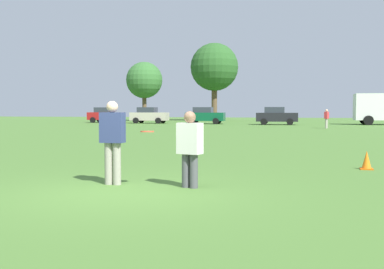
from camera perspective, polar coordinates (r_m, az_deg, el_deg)
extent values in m
plane|color=#47702D|center=(8.85, -8.55, -7.03)|extent=(168.69, 168.69, 0.00)
cylinder|color=gray|center=(9.79, -10.14, -3.51)|extent=(0.16, 0.16, 0.87)
cylinder|color=gray|center=(9.72, -9.15, -3.55)|extent=(0.16, 0.16, 0.87)
cube|color=navy|center=(9.70, -9.69, 0.84)|extent=(0.48, 0.28, 0.62)
sphere|color=#D8AD8C|center=(9.69, -9.71, 3.35)|extent=(0.24, 0.24, 0.24)
cylinder|color=#4C4C51|center=(9.20, 0.22, -4.49)|extent=(0.16, 0.16, 0.67)
cylinder|color=#4C4C51|center=(9.29, -0.75, -4.42)|extent=(0.16, 0.16, 0.67)
cube|color=silver|center=(9.18, -0.27, -0.48)|extent=(0.52, 0.38, 0.61)
sphere|color=#8C664C|center=(9.17, -0.27, 2.13)|extent=(0.23, 0.23, 0.23)
cylinder|color=#E54C33|center=(9.21, -5.49, 0.37)|extent=(0.27, 0.27, 0.04)
cube|color=#D8590C|center=(12.92, 20.52, -3.94)|extent=(0.32, 0.32, 0.03)
cone|color=orange|center=(12.89, 20.54, -2.88)|extent=(0.24, 0.24, 0.45)
cube|color=maroon|center=(56.77, -10.42, 2.22)|extent=(4.28, 2.00, 0.90)
cube|color=#2D333D|center=(56.86, -10.66, 2.95)|extent=(2.08, 1.73, 0.64)
cylinder|color=black|center=(57.23, -8.83, 1.79)|extent=(0.67, 0.25, 0.66)
cylinder|color=black|center=(55.36, -9.56, 1.75)|extent=(0.67, 0.25, 0.66)
cylinder|color=black|center=(58.20, -11.23, 1.79)|extent=(0.67, 0.25, 0.66)
cylinder|color=black|center=(56.37, -12.03, 1.74)|extent=(0.67, 0.25, 0.66)
cube|color=#B7AD99|center=(53.20, -5.21, 2.21)|extent=(4.28, 2.00, 0.90)
cube|color=#2D333D|center=(53.27, -5.47, 2.98)|extent=(2.08, 1.73, 0.64)
cylinder|color=black|center=(53.80, -3.57, 1.75)|extent=(0.67, 0.25, 0.66)
cylinder|color=black|center=(51.88, -4.16, 1.70)|extent=(0.67, 0.25, 0.66)
cylinder|color=black|center=(54.55, -6.21, 1.75)|extent=(0.67, 0.25, 0.66)
cylinder|color=black|center=(52.66, -6.88, 1.70)|extent=(0.67, 0.25, 0.66)
cube|color=#0C4C2D|center=(50.96, 1.64, 2.18)|extent=(4.28, 2.00, 0.90)
cube|color=#2D333D|center=(51.00, 1.36, 2.99)|extent=(2.08, 1.73, 0.64)
cylinder|color=black|center=(51.74, 3.25, 1.70)|extent=(0.67, 0.25, 0.66)
cylinder|color=black|center=(49.77, 2.91, 1.64)|extent=(0.67, 0.25, 0.66)
cylinder|color=black|center=(52.20, 0.43, 1.71)|extent=(0.67, 0.25, 0.66)
cylinder|color=black|center=(50.24, -0.03, 1.66)|extent=(0.67, 0.25, 0.66)
cube|color=black|center=(48.81, 10.34, 2.10)|extent=(4.28, 2.00, 0.90)
cube|color=#2D333D|center=(48.81, 10.06, 2.95)|extent=(2.08, 1.73, 0.64)
cylinder|color=black|center=(49.80, 11.87, 1.58)|extent=(0.67, 0.25, 0.66)
cylinder|color=black|center=(47.80, 11.86, 1.53)|extent=(0.67, 0.25, 0.66)
cylinder|color=black|center=(49.87, 8.87, 1.61)|extent=(0.67, 0.25, 0.66)
cylinder|color=black|center=(47.88, 8.75, 1.56)|extent=(0.67, 0.25, 0.66)
cylinder|color=black|center=(52.54, 20.28, 1.70)|extent=(0.97, 0.33, 0.96)
cylinder|color=black|center=(49.83, 20.74, 1.62)|extent=(0.97, 0.33, 0.96)
cylinder|color=gray|center=(40.12, 16.13, 1.29)|extent=(0.15, 0.15, 0.80)
cylinder|color=gray|center=(39.97, 16.04, 1.29)|extent=(0.15, 0.15, 0.80)
cube|color=red|center=(40.03, 16.10, 2.27)|extent=(0.41, 0.50, 0.57)
sphere|color=#D8AD8C|center=(40.03, 16.11, 2.83)|extent=(0.22, 0.22, 0.22)
cylinder|color=brown|center=(64.47, -5.83, 3.20)|extent=(0.58, 0.58, 3.48)
sphere|color=#33662D|center=(64.60, -5.85, 6.62)|extent=(4.97, 4.97, 4.97)
cylinder|color=brown|center=(65.36, 2.74, 3.73)|extent=(0.78, 0.78, 4.65)
sphere|color=#285623|center=(65.63, 2.75, 8.23)|extent=(6.65, 6.65, 6.65)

